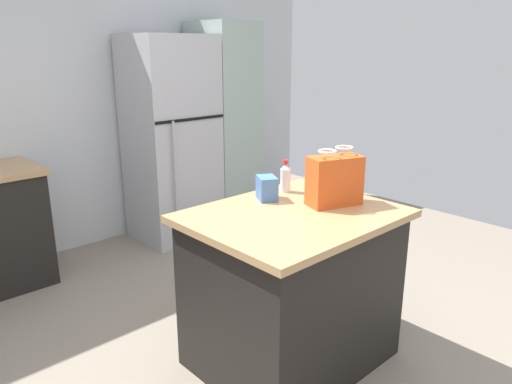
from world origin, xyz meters
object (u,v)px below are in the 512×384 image
Objects in this scene: kitchen_island at (292,288)px; refrigerator at (172,140)px; small_box at (267,188)px; shopping_bag at (335,180)px; tall_cabinet at (225,126)px; bottle at (285,178)px.

refrigerator is (0.62, 2.14, 0.48)m from kitchen_island.
small_box is (0.06, 0.27, 0.52)m from kitchen_island.
shopping_bag reaches higher than kitchen_island.
tall_cabinet is 2.09m from bottle.
refrigerator is at bearing 73.12° from small_box.
bottle is at bearing 10.96° from small_box.
kitchen_island is 0.67m from bottle.
shopping_bag is (-0.99, -2.19, 0.05)m from tall_cabinet.
small_box is at bearing -122.87° from tall_cabinet.
tall_cabinet is 14.53× the size of small_box.
refrigerator is 2.23m from shopping_bag.
kitchen_island is at bearing -120.62° from tall_cabinet.
shopping_bag reaches higher than bottle.
refrigerator is 1.95m from small_box.
tall_cabinet reaches higher than small_box.
shopping_bag is 2.39× the size of small_box.
tall_cabinet reaches higher than kitchen_island.
tall_cabinet is (1.26, 2.14, 0.55)m from kitchen_island.
small_box is (-0.57, -1.87, 0.04)m from refrigerator.
kitchen_island is at bearing 167.91° from shopping_bag.
bottle is at bearing 92.97° from shopping_bag.
refrigerator reaches higher than kitchen_island.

